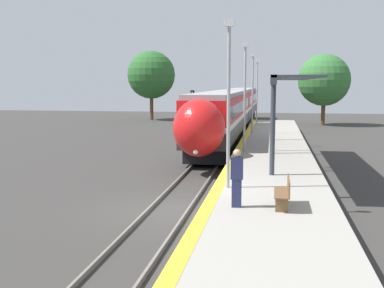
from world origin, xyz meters
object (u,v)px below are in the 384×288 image
Objects in this scene: railway_signal at (192,111)px; lamppost_mid at (245,90)px; lamppost_near at (229,94)px; lamppost_far at (253,88)px; platform_bench at (285,192)px; lamppost_farthest at (257,87)px; train at (233,109)px; person_waiting at (237,177)px.

lamppost_mid is at bearing -66.41° from railway_signal.
lamppost_far is (0.00, 18.67, 0.00)m from lamppost_near.
platform_bench is 21.40m from lamppost_far.
lamppost_far is at bearing -90.00° from lamppost_farthest.
platform_bench is at bearing -86.40° from lamppost_farthest.
train is 28.28× the size of platform_bench.
lamppost_near is at bearing -90.00° from lamppost_mid.
platform_bench is at bearing -82.26° from train.
lamppost_farthest is at bearing 90.96° from person_waiting.
person_waiting is (2.66, -30.11, -0.43)m from train.
lamppost_farthest is at bearing 59.86° from railway_signal.
lamppost_farthest is (-1.92, 30.46, 2.83)m from platform_bench.
railway_signal is at bearing -108.60° from train.
train is at bearing 71.40° from railway_signal.
train is at bearing 96.76° from lamppost_mid.
lamppost_farthest is (2.14, 0.56, 1.97)m from train.
lamppost_far is at bearing 95.18° from platform_bench.
lamppost_far is (-0.51, 21.34, 2.40)m from person_waiting.
person_waiting reaches higher than platform_bench.
person_waiting is 30.77m from lamppost_farthest.
person_waiting is 0.30× the size of lamppost_near.
platform_bench is 0.88× the size of person_waiting.
person_waiting is 0.42× the size of railway_signal.
railway_signal is at bearing 164.14° from lamppost_far.
lamppost_mid and lamppost_far have the same top height.
lamppost_far is at bearing 91.38° from person_waiting.
person_waiting is 0.30× the size of lamppost_far.
person_waiting is 12.25m from lamppost_mid.
railway_signal reaches higher than train.
lamppost_farthest is (0.00, 9.33, 0.00)m from lamppost_far.
platform_bench is 0.37× the size of railway_signal.
lamppost_farthest is (0.00, 28.00, 0.00)m from lamppost_near.
lamppost_mid is at bearing -83.24° from train.
platform_bench is 0.26× the size of lamppost_near.
train is 7.46× the size of lamppost_near.
lamppost_near is 9.33m from lamppost_mid.
person_waiting is at bearing -79.11° from lamppost_near.
person_waiting is at bearing -171.52° from platform_bench.
railway_signal reaches higher than person_waiting.
lamppost_mid is at bearing 92.45° from person_waiting.
lamppost_near is 1.00× the size of lamppost_mid.
lamppost_farthest is at bearing 14.72° from train.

